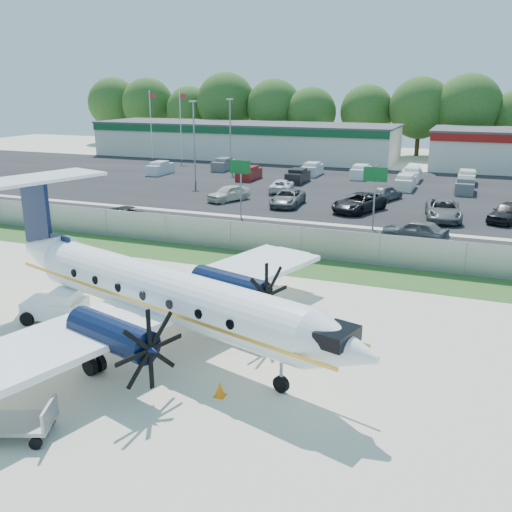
% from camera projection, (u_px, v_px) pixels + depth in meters
% --- Properties ---
extents(ground, '(170.00, 170.00, 0.00)m').
position_uv_depth(ground, '(205.00, 344.00, 24.51)').
color(ground, beige).
rests_on(ground, ground).
extents(grass_verge, '(170.00, 4.00, 0.02)m').
position_uv_depth(grass_verge, '(291.00, 266.00, 35.21)').
color(grass_verge, '#2D561E').
rests_on(grass_verge, ground).
extents(access_road, '(170.00, 8.00, 0.02)m').
position_uv_depth(access_road, '(321.00, 238.00, 41.45)').
color(access_road, black).
rests_on(access_road, ground).
extents(parking_lot, '(170.00, 32.00, 0.02)m').
position_uv_depth(parking_lot, '(373.00, 191.00, 60.17)').
color(parking_lot, black).
rests_on(parking_lot, ground).
extents(perimeter_fence, '(120.00, 0.06, 1.99)m').
position_uv_depth(perimeter_fence, '(301.00, 242.00, 36.70)').
color(perimeter_fence, gray).
rests_on(perimeter_fence, ground).
extents(building_west, '(46.40, 12.40, 5.24)m').
position_uv_depth(building_west, '(244.00, 140.00, 87.41)').
color(building_west, silver).
rests_on(building_west, ground).
extents(sign_left, '(1.80, 0.26, 5.00)m').
position_uv_depth(sign_left, '(240.00, 175.00, 46.69)').
color(sign_left, gray).
rests_on(sign_left, ground).
extents(sign_mid, '(1.80, 0.26, 5.00)m').
position_uv_depth(sign_mid, '(375.00, 183.00, 42.85)').
color(sign_mid, gray).
rests_on(sign_mid, ground).
extents(flagpole_west, '(1.06, 0.12, 10.00)m').
position_uv_depth(flagpole_west, '(151.00, 121.00, 84.49)').
color(flagpole_west, white).
rests_on(flagpole_west, ground).
extents(flagpole_east, '(1.06, 0.12, 10.00)m').
position_uv_depth(flagpole_east, '(181.00, 121.00, 82.74)').
color(flagpole_east, white).
rests_on(flagpole_east, ground).
extents(light_pole_nw, '(0.90, 0.35, 9.09)m').
position_uv_depth(light_pole_nw, '(194.00, 136.00, 63.88)').
color(light_pole_nw, gray).
rests_on(light_pole_nw, ground).
extents(light_pole_sw, '(0.90, 0.35, 9.09)m').
position_uv_depth(light_pole_sw, '(230.00, 130.00, 72.80)').
color(light_pole_sw, gray).
rests_on(light_pole_sw, ground).
extents(tree_line, '(112.00, 6.00, 14.00)m').
position_uv_depth(tree_line, '(412.00, 155.00, 90.50)').
color(tree_line, '#285017').
rests_on(tree_line, ground).
extents(aircraft, '(20.76, 20.26, 6.35)m').
position_uv_depth(aircraft, '(158.00, 291.00, 23.79)').
color(aircraft, white).
rests_on(aircraft, ground).
extents(pushback_tug, '(3.03, 2.49, 1.48)m').
position_uv_depth(pushback_tug, '(58.00, 306.00, 26.91)').
color(pushback_tug, white).
rests_on(pushback_tug, ground).
extents(baggage_cart_near, '(2.58, 2.09, 1.17)m').
position_uv_depth(baggage_cart_near, '(16.00, 422.00, 17.89)').
color(baggage_cart_near, gray).
rests_on(baggage_cart_near, ground).
extents(cone_port_wing, '(0.40, 0.40, 0.56)m').
position_uv_depth(cone_port_wing, '(220.00, 389.00, 20.37)').
color(cone_port_wing, orange).
rests_on(cone_port_wing, ground).
extents(cone_starboard_wing, '(0.42, 0.42, 0.60)m').
position_uv_depth(cone_starboard_wing, '(284.00, 302.00, 28.54)').
color(cone_starboard_wing, orange).
rests_on(cone_starboard_wing, ground).
extents(road_car_west, '(5.63, 3.60, 1.45)m').
position_uv_depth(road_car_west, '(130.00, 225.00, 45.37)').
color(road_car_west, black).
rests_on(road_car_west, ground).
extents(road_car_mid, '(4.93, 2.71, 1.59)m').
position_uv_depth(road_car_mid, '(414.00, 241.00, 40.72)').
color(road_car_mid, '#595B5E').
rests_on(road_car_mid, ground).
extents(parked_car_a, '(3.53, 4.86, 1.54)m').
position_uv_depth(parked_car_a, '(229.00, 201.00, 54.85)').
color(parked_car_a, beige).
rests_on(parked_car_a, ground).
extents(parked_car_b, '(2.77, 5.45, 1.47)m').
position_uv_depth(parked_car_b, '(287.00, 206.00, 52.67)').
color(parked_car_b, '#595B5E').
rests_on(parked_car_b, ground).
extents(parked_car_c, '(4.59, 6.41, 1.62)m').
position_uv_depth(parked_car_c, '(358.00, 212.00, 50.27)').
color(parked_car_c, black).
rests_on(parked_car_c, ground).
extents(parked_car_d, '(3.42, 6.18, 1.64)m').
position_uv_depth(parked_car_d, '(442.00, 220.00, 47.21)').
color(parked_car_d, '#595B5E').
rests_on(parked_car_d, ground).
extents(parked_car_e, '(3.63, 5.17, 1.64)m').
position_uv_depth(parked_car_e, '(506.00, 222.00, 46.39)').
color(parked_car_e, black).
rests_on(parked_car_e, ground).
extents(parked_car_f, '(3.17, 5.19, 1.34)m').
position_uv_depth(parked_car_f, '(282.00, 192.00, 59.38)').
color(parked_car_f, silver).
rests_on(parked_car_f, ground).
extents(parked_car_g, '(3.23, 4.80, 1.52)m').
position_uv_depth(parked_car_g, '(385.00, 200.00, 55.22)').
color(parked_car_g, '#595B5E').
rests_on(parked_car_g, ground).
extents(far_parking_rows, '(56.00, 10.00, 1.60)m').
position_uv_depth(far_parking_rows, '(381.00, 183.00, 64.64)').
color(far_parking_rows, gray).
rests_on(far_parking_rows, ground).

